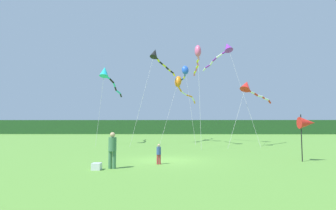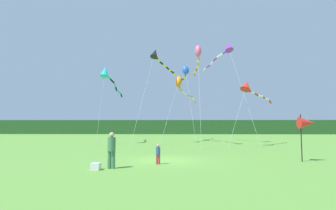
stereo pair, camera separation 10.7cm
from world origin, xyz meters
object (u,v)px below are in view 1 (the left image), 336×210
Objects in this scene: person_child at (159,153)px; kite_black at (157,56)px; person_adult at (112,148)px; kite_rainbow at (198,55)px; kite_red at (249,88)px; kite_orange at (180,85)px; cooler_box at (97,166)px; banner_flag_pole at (307,123)px; kite_blue at (184,73)px; kite_purple at (225,50)px; kite_cyan at (107,75)px.

kite_black is at bearing 94.08° from person_child.
kite_rainbow reaches higher than person_adult.
person_adult is 0.26× the size of kite_red.
kite_orange is 10.12m from kite_red.
banner_flag_pole reaches higher than cooler_box.
cooler_box is at bearing -129.02° from kite_red.
person_adult is at bearing -146.39° from person_child.
kite_orange is 7.65m from kite_rainbow.
kite_blue is (3.27, 2.55, -1.45)m from kite_black.
kite_black is at bearing 161.29° from kite_red.
kite_black reaches higher than person_adult.
kite_purple is at bearing 3.62° from kite_black.
banner_flag_pole is 21.36m from kite_cyan.
kite_cyan reaches higher than kite_red.
kite_black is 1.16× the size of kite_blue.
kite_red is (15.15, -2.90, -1.91)m from kite_cyan.
kite_rainbow is at bearing 177.22° from kite_red.
banner_flag_pole reaches higher than person_child.
kite_red is 6.39m from kite_purple.
kite_orange is 9.61m from kite_cyan.
kite_rainbow reaches higher than person_child.
kite_blue is (4.38, 19.30, 7.54)m from person_adult.
banner_flag_pole is 11.44m from kite_red.
banner_flag_pole is at bearing 14.83° from cooler_box.
kite_red is (6.22, -5.76, -2.68)m from kite_blue.
kite_rainbow is at bearing -14.77° from kite_cyan.
kite_blue reaches higher than person_adult.
kite_cyan is 13.91m from kite_purple.
cooler_box is 0.16× the size of banner_flag_pole.
kite_red is at bearing -18.71° from kite_black.
kite_orange is 7.21m from kite_purple.
banner_flag_pole is at bearing -55.34° from kite_black.
banner_flag_pole is 0.23× the size of kite_purple.
kite_purple reaches higher than kite_blue.
kite_orange is at bearing 77.91° from cooler_box.
person_adult is 0.16× the size of kite_orange.
person_child is 3.41m from cooler_box.
kite_orange reaches higher than kite_red.
kite_cyan is (-5.65, -0.32, -2.22)m from kite_black.
banner_flag_pole is 20.22m from kite_orange.
kite_rainbow reaches higher than banner_flag_pole.
kite_orange is 2.13m from kite_blue.
kite_purple is at bearing 113.27° from kite_red.
person_child is 0.16× the size of kite_red.
kite_black is (1.76, 17.11, 9.82)m from cooler_box.
kite_purple is (4.63, -2.05, 2.26)m from kite_blue.
person_child is 17.92m from kite_cyan.
kite_cyan is at bearing -176.56° from kite_purple.
person_child is 17.97m from kite_black.
kite_purple is (9.66, 17.61, 10.63)m from cooler_box.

